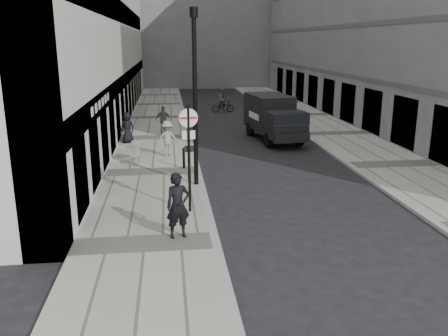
# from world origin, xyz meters

# --- Properties ---
(ground) EXTENTS (120.00, 120.00, 0.00)m
(ground) POSITION_xyz_m (0.00, 0.00, 0.00)
(ground) COLOR black
(ground) RESTS_ON ground
(sidewalk) EXTENTS (4.00, 60.00, 0.12)m
(sidewalk) POSITION_xyz_m (-2.00, 18.00, 0.06)
(sidewalk) COLOR #A19B91
(sidewalk) RESTS_ON ground
(far_sidewalk) EXTENTS (4.00, 60.00, 0.12)m
(far_sidewalk) POSITION_xyz_m (9.00, 18.00, 0.06)
(far_sidewalk) COLOR #A19B91
(far_sidewalk) RESTS_ON ground
(walking_man) EXTENTS (0.79, 0.62, 1.91)m
(walking_man) POSITION_xyz_m (-1.03, 3.05, 1.07)
(walking_man) COLOR black
(walking_man) RESTS_ON sidewalk
(sign_post) EXTENTS (0.61, 0.13, 3.54)m
(sign_post) POSITION_xyz_m (-0.60, 5.15, 2.39)
(sign_post) COLOR black
(sign_post) RESTS_ON sidewalk
(lamppost) EXTENTS (0.30, 0.30, 6.68)m
(lamppost) POSITION_xyz_m (-0.20, 8.23, 3.83)
(lamppost) COLOR black
(lamppost) RESTS_ON sidewalk
(bollard_near) EXTENTS (0.12, 0.12, 0.86)m
(bollard_near) POSITION_xyz_m (-0.60, 10.71, 0.55)
(bollard_near) COLOR black
(bollard_near) RESTS_ON sidewalk
(bollard_far) EXTENTS (0.13, 0.13, 0.95)m
(bollard_far) POSITION_xyz_m (-0.15, 9.10, 0.60)
(bollard_far) COLOR black
(bollard_far) RESTS_ON sidewalk
(panel_van) EXTENTS (2.68, 5.65, 2.56)m
(panel_van) POSITION_xyz_m (4.78, 16.90, 1.44)
(panel_van) COLOR black
(panel_van) RESTS_ON ground
(cyclist) EXTENTS (1.81, 0.72, 1.92)m
(cyclist) POSITION_xyz_m (3.21, 28.34, 0.75)
(cyclist) COLOR black
(cyclist) RESTS_ON ground
(pedestrian_a) EXTENTS (1.04, 0.55, 1.69)m
(pedestrian_a) POSITION_xyz_m (-1.52, 19.06, 0.97)
(pedestrian_a) COLOR slate
(pedestrian_a) RESTS_ON sidewalk
(pedestrian_b) EXTENTS (1.15, 0.69, 1.73)m
(pedestrian_b) POSITION_xyz_m (-1.31, 13.20, 0.99)
(pedestrian_b) COLOR gray
(pedestrian_b) RESTS_ON sidewalk
(pedestrian_c) EXTENTS (0.99, 0.91, 1.70)m
(pedestrian_c) POSITION_xyz_m (-3.50, 16.56, 0.97)
(pedestrian_c) COLOR black
(pedestrian_c) RESTS_ON sidewalk
(cafe_table_near) EXTENTS (0.71, 1.61, 0.92)m
(cafe_table_near) POSITION_xyz_m (-2.80, 12.09, 0.58)
(cafe_table_near) COLOR silver
(cafe_table_near) RESTS_ON sidewalk
(cafe_table_mid) EXTENTS (0.62, 1.41, 0.80)m
(cafe_table_mid) POSITION_xyz_m (-3.60, 17.58, 0.53)
(cafe_table_mid) COLOR #A7A7A9
(cafe_table_mid) RESTS_ON sidewalk
(cafe_table_far) EXTENTS (0.68, 1.55, 0.88)m
(cafe_table_far) POSITION_xyz_m (-3.60, 18.52, 0.57)
(cafe_table_far) COLOR silver
(cafe_table_far) RESTS_ON sidewalk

